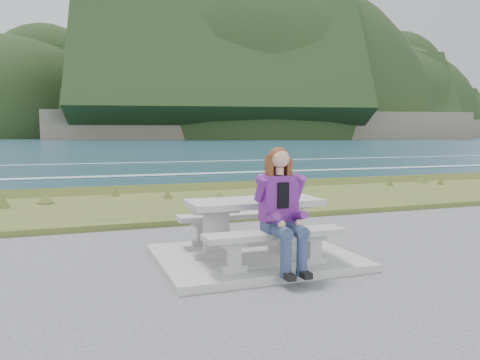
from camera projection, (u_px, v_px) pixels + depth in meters
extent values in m
cube|color=#9E9F9A|center=(254.00, 257.00, 6.40)|extent=(2.60, 2.10, 0.10)
cube|color=#9E9F9A|center=(216.00, 254.00, 6.20)|extent=(0.62, 0.12, 0.08)
cube|color=#9E9F9A|center=(216.00, 232.00, 6.17)|extent=(0.34, 0.09, 0.51)
cube|color=#9E9F9A|center=(216.00, 210.00, 6.15)|extent=(0.62, 0.12, 0.08)
cube|color=#9E9F9A|center=(290.00, 248.00, 6.57)|extent=(0.62, 0.12, 0.08)
cube|color=#9E9F9A|center=(290.00, 227.00, 6.54)|extent=(0.34, 0.09, 0.51)
cube|color=#9E9F9A|center=(290.00, 206.00, 6.51)|extent=(0.62, 0.12, 0.08)
cube|color=#9E9F9A|center=(254.00, 202.00, 6.32)|extent=(1.80, 0.75, 0.08)
cube|color=#9E9F9A|center=(234.00, 268.00, 5.55)|extent=(0.30, 0.12, 0.08)
cube|color=#9E9F9A|center=(234.00, 256.00, 5.53)|extent=(0.17, 0.09, 0.22)
cube|color=#9E9F9A|center=(234.00, 244.00, 5.52)|extent=(0.30, 0.12, 0.08)
cube|color=#9E9F9A|center=(314.00, 260.00, 5.92)|extent=(0.30, 0.12, 0.08)
cube|color=#9E9F9A|center=(314.00, 248.00, 5.90)|extent=(0.17, 0.09, 0.22)
cube|color=#9E9F9A|center=(315.00, 237.00, 5.89)|extent=(0.30, 0.12, 0.08)
cube|color=#9E9F9A|center=(276.00, 234.00, 5.70)|extent=(1.80, 0.35, 0.07)
cube|color=#9E9F9A|center=(202.00, 243.00, 6.86)|extent=(0.30, 0.12, 0.08)
cube|color=#9E9F9A|center=(202.00, 233.00, 6.84)|extent=(0.17, 0.09, 0.22)
cube|color=#9E9F9A|center=(202.00, 223.00, 6.83)|extent=(0.30, 0.12, 0.08)
cube|color=#9E9F9A|center=(270.00, 237.00, 7.23)|extent=(0.30, 0.12, 0.08)
cube|color=#9E9F9A|center=(270.00, 228.00, 7.21)|extent=(0.17, 0.09, 0.22)
cube|color=#9E9F9A|center=(270.00, 218.00, 7.20)|extent=(0.30, 0.12, 0.08)
cube|color=#9E9F9A|center=(237.00, 215.00, 7.00)|extent=(1.80, 0.35, 0.07)
cube|color=#39521F|center=(176.00, 207.00, 11.08)|extent=(160.00, 4.50, 0.22)
cube|color=#635B4A|center=(155.00, 193.00, 13.79)|extent=(160.00, 0.80, 2.20)
plane|color=navy|center=(72.00, 138.00, 408.59)|extent=(1600.00, 1600.00, 0.00)
cube|color=silver|center=(131.00, 217.00, 19.66)|extent=(220.00, 3.00, 0.06)
cube|color=silver|center=(114.00, 194.00, 27.14)|extent=(220.00, 2.00, 0.06)
cube|color=silver|center=(101.00, 177.00, 38.36)|extent=(220.00, 1.40, 0.06)
cube|color=silver|center=(91.00, 164.00, 55.19)|extent=(220.00, 1.00, 0.06)
cube|color=#635B4A|center=(252.00, 127.00, 358.57)|extent=(296.14, 193.70, 18.00)
ellipsoid|color=black|center=(252.00, 123.00, 358.28)|extent=(311.77, 210.10, 232.17)
cube|color=#635B4A|center=(384.00, 129.00, 507.54)|extent=(224.66, 148.06, 18.00)
ellipsoid|color=black|center=(384.00, 126.00, 507.25)|extent=(236.23, 161.33, 177.54)
cube|color=#635B4A|center=(22.00, 128.00, 403.41)|extent=(201.55, 149.04, 18.00)
ellipsoid|color=black|center=(22.00, 124.00, 403.12)|extent=(211.86, 162.91, 150.23)
cube|color=#635B4A|center=(434.00, 130.00, 655.62)|extent=(197.87, 126.05, 18.00)
ellipsoid|color=black|center=(434.00, 128.00, 655.33)|extent=(207.79, 137.80, 129.74)
cube|color=navy|center=(287.00, 248.00, 5.51)|extent=(0.39, 0.74, 0.57)
cube|color=#671D7F|center=(279.00, 198.00, 5.69)|extent=(0.43, 0.25, 0.56)
sphere|color=#DBA689|center=(280.00, 159.00, 5.62)|extent=(0.24, 0.24, 0.24)
sphere|color=#531B13|center=(279.00, 158.00, 5.64)|extent=(0.26, 0.26, 0.26)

